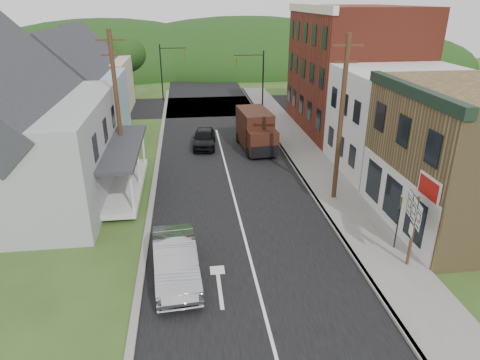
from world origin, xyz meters
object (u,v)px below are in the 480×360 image
object	(u,v)px
route_sign_cluster	(413,221)
silver_sedan	(176,261)
dark_sedan	(204,138)
warning_sign	(399,214)
delivery_van	(256,131)

from	to	relation	value
route_sign_cluster	silver_sedan	bearing A→B (deg)	-170.43
silver_sedan	route_sign_cluster	xyz separation A→B (m)	(9.66, -0.46, 1.39)
dark_sedan	silver_sedan	bearing A→B (deg)	-91.80
dark_sedan	route_sign_cluster	world-z (taller)	route_sign_cluster
silver_sedan	warning_sign	bearing A→B (deg)	0.50
dark_sedan	warning_sign	world-z (taller)	warning_sign
delivery_van	warning_sign	world-z (taller)	delivery_van
route_sign_cluster	warning_sign	size ratio (longest dim) A/B	1.19
delivery_van	warning_sign	size ratio (longest dim) A/B	1.99
silver_sedan	warning_sign	distance (m)	9.83
silver_sedan	delivery_van	distance (m)	16.60
warning_sign	route_sign_cluster	bearing A→B (deg)	-69.88
silver_sedan	delivery_van	world-z (taller)	delivery_van
silver_sedan	dark_sedan	xyz separation A→B (m)	(1.96, 16.54, -0.11)
delivery_van	warning_sign	bearing A→B (deg)	-79.82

